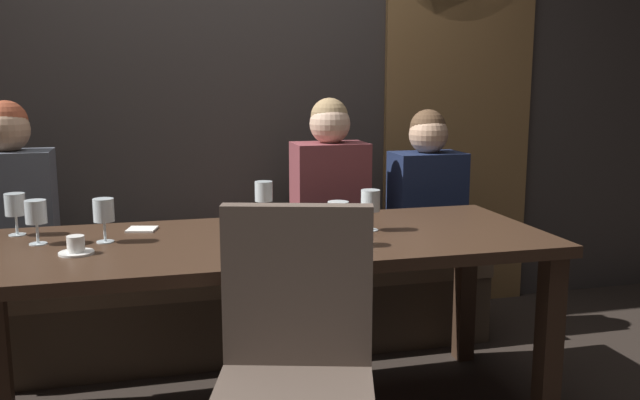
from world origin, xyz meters
The scene contains 17 objects.
back_wall_tiled centered at (0.00, 1.22, 1.50)m, with size 6.00×0.12×3.00m, color #383330.
arched_door centered at (1.35, 1.15, 1.36)m, with size 0.90×0.05×2.55m.
dining_table centered at (0.00, 0.00, 0.65)m, with size 2.20×0.84×0.74m.
banquette_bench centered at (0.00, 0.70, 0.23)m, with size 2.50×0.44×0.45m.
chair_near_side centered at (-0.04, -0.72, 0.56)m, with size 0.55×0.55×0.98m.
diner_redhead centered at (-1.00, 0.71, 0.83)m, with size 0.36×0.24×0.79m.
diner_bearded centered at (0.46, 0.73, 0.83)m, with size 0.36×0.24×0.79m.
diner_far_end centered at (0.98, 0.72, 0.79)m, with size 0.36×0.24×0.73m.
wine_glass_far_right centered at (0.44, 0.02, 0.85)m, with size 0.08×0.08×0.16m.
wine_glass_end_left centered at (-0.58, 0.08, 0.86)m, with size 0.08×0.08×0.16m.
wine_glass_center_back centered at (-0.81, 0.11, 0.85)m, with size 0.08×0.08×0.16m.
wine_glass_end_right centered at (-0.91, 0.28, 0.85)m, with size 0.08×0.08×0.16m.
wine_glass_near_left centered at (0.24, -0.20, 0.86)m, with size 0.08×0.08×0.16m.
wine_glass_far_left centered at (0.06, 0.34, 0.85)m, with size 0.08×0.08×0.16m.
espresso_cup centered at (-0.67, -0.08, 0.77)m, with size 0.12×0.12×0.06m.
dessert_plate centered at (0.22, 0.24, 0.75)m, with size 0.19×0.19×0.05m.
folded_napkin centered at (-0.45, 0.25, 0.74)m, with size 0.11×0.10×0.01m, color silver.
Camera 1 is at (-0.43, -2.51, 1.34)m, focal length 38.41 mm.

